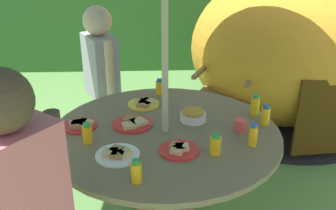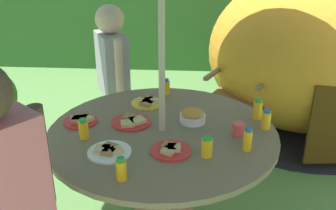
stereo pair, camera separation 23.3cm
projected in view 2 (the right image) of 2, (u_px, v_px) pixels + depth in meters
name	position (u px, v px, depth m)	size (l,w,h in m)	color
hedge_backdrop	(183.00, 6.00, 5.38)	(9.00, 0.70, 1.65)	#285623
garden_table	(162.00, 150.00, 2.28)	(1.32, 1.32, 0.73)	tan
wooden_chair	(242.00, 88.00, 3.37)	(0.63, 0.61, 0.92)	brown
dome_tent	(308.00, 53.00, 3.65)	(2.08, 2.08, 1.47)	orange
child_in_grey_shirt	(112.00, 64.00, 3.04)	(0.32, 0.39, 1.28)	navy
snack_bowl	(193.00, 116.00, 2.32)	(0.16, 0.16, 0.08)	white
plate_near_right	(109.00, 151.00, 2.00)	(0.23, 0.23, 0.03)	white
plate_mid_right	(132.00, 122.00, 2.31)	(0.24, 0.24, 0.03)	red
plate_center_back	(147.00, 102.00, 2.56)	(0.21, 0.21, 0.03)	yellow
plate_back_edge	(171.00, 150.00, 2.01)	(0.21, 0.21, 0.03)	red
plate_far_left	(80.00, 120.00, 2.32)	(0.20, 0.20, 0.03)	red
juice_bottle_near_left	(166.00, 87.00, 2.71)	(0.06, 0.06, 0.11)	yellow
juice_bottle_far_right	(84.00, 129.00, 2.12)	(0.05, 0.05, 0.12)	yellow
juice_bottle_center_front	(121.00, 169.00, 1.77)	(0.05, 0.05, 0.12)	yellow
juice_bottle_mid_left	(248.00, 140.00, 2.01)	(0.05, 0.05, 0.13)	yellow
juice_bottle_front_edge	(207.00, 147.00, 1.95)	(0.06, 0.06, 0.11)	yellow
juice_bottle_spot_a	(258.00, 109.00, 2.34)	(0.06, 0.06, 0.13)	yellow
juice_bottle_spot_b	(266.00, 120.00, 2.22)	(0.05, 0.05, 0.12)	yellow
cup_near	(238.00, 129.00, 2.17)	(0.07, 0.07, 0.07)	#E04C47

